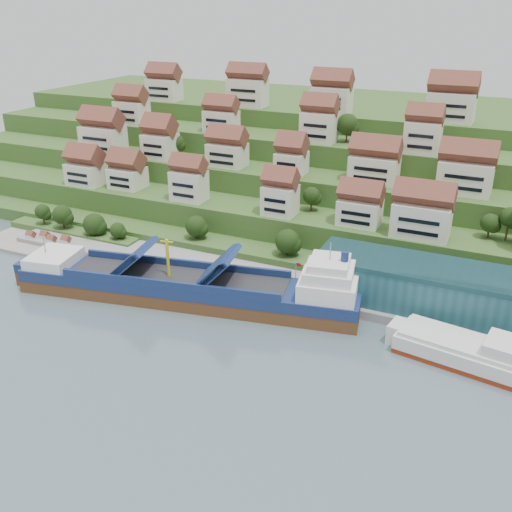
% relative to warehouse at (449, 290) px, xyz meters
% --- Properties ---
extents(ground, '(300.00, 300.00, 0.00)m').
position_rel_warehouse_xyz_m(ground, '(-52.00, -17.00, -7.20)').
color(ground, slate).
rests_on(ground, ground).
extents(quay, '(180.00, 14.00, 2.20)m').
position_rel_warehouse_xyz_m(quay, '(-32.00, -2.00, -6.10)').
color(quay, gray).
rests_on(quay, ground).
extents(pebble_beach, '(45.00, 20.00, 1.00)m').
position_rel_warehouse_xyz_m(pebble_beach, '(-110.00, -5.00, -6.70)').
color(pebble_beach, gray).
rests_on(pebble_beach, ground).
extents(hillside, '(260.00, 128.00, 31.00)m').
position_rel_warehouse_xyz_m(hillside, '(-52.00, 86.55, 3.46)').
color(hillside, '#2D4C1E').
rests_on(hillside, ground).
extents(hillside_village, '(153.95, 63.44, 29.71)m').
position_rel_warehouse_xyz_m(hillside_village, '(-55.04, 43.67, 17.34)').
color(hillside_village, silver).
rests_on(hillside_village, ground).
extents(hillside_trees, '(135.87, 62.54, 31.37)m').
position_rel_warehouse_xyz_m(hillside_trees, '(-58.79, 24.11, 8.21)').
color(hillside_trees, '#1F3812').
rests_on(hillside_trees, ground).
extents(warehouse, '(60.00, 15.00, 10.00)m').
position_rel_warehouse_xyz_m(warehouse, '(0.00, 0.00, 0.00)').
color(warehouse, '#235761').
rests_on(warehouse, quay).
extents(flagpole, '(1.28, 0.16, 8.00)m').
position_rel_warehouse_xyz_m(flagpole, '(-33.89, -7.00, -0.32)').
color(flagpole, gray).
rests_on(flagpole, quay).
extents(beach_huts, '(14.40, 3.70, 2.20)m').
position_rel_warehouse_xyz_m(beach_huts, '(-112.00, -6.25, -5.10)').
color(beach_huts, white).
rests_on(beach_huts, pebble_beach).
extents(cargo_ship, '(83.92, 28.07, 18.46)m').
position_rel_warehouse_xyz_m(cargo_ship, '(-55.75, -17.09, -3.73)').
color(cargo_ship, '#58341B').
rests_on(cargo_ship, ground).
extents(second_ship, '(28.51, 14.26, 7.91)m').
position_rel_warehouse_xyz_m(second_ship, '(6.85, -16.62, -4.81)').
color(second_ship, maroon).
rests_on(second_ship, ground).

